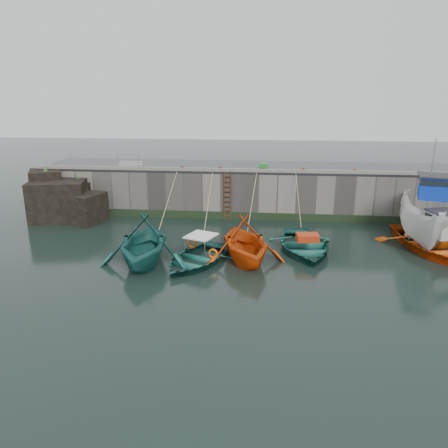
# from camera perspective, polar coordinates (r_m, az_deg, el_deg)

# --- Properties ---
(ground) EXTENTS (120.00, 120.00, 0.00)m
(ground) POSITION_cam_1_polar(r_m,az_deg,el_deg) (19.46, 3.68, -7.72)
(ground) COLOR black
(ground) RESTS_ON ground
(quay_back) EXTENTS (30.00, 5.00, 3.00)m
(quay_back) POSITION_cam_1_polar(r_m,az_deg,el_deg) (30.91, 4.60, 4.52)
(quay_back) COLOR slate
(quay_back) RESTS_ON ground
(road_back) EXTENTS (30.00, 5.00, 0.16)m
(road_back) POSITION_cam_1_polar(r_m,az_deg,el_deg) (30.61, 4.67, 7.41)
(road_back) COLOR black
(road_back) RESTS_ON quay_back
(kerb_back) EXTENTS (30.00, 0.30, 0.20)m
(kerb_back) POSITION_cam_1_polar(r_m,az_deg,el_deg) (28.26, 4.58, 6.99)
(kerb_back) COLOR slate
(kerb_back) RESTS_ON road_back
(algae_back) EXTENTS (30.00, 0.08, 0.50)m
(algae_back) POSITION_cam_1_polar(r_m,az_deg,el_deg) (28.75, 4.43, 1.00)
(algae_back) COLOR black
(algae_back) RESTS_ON ground
(rock_outcrop) EXTENTS (5.85, 4.24, 3.41)m
(rock_outcrop) POSITION_cam_1_polar(r_m,az_deg,el_deg) (30.75, -20.42, 2.98)
(rock_outcrop) COLOR black
(rock_outcrop) RESTS_ON ground
(ladder) EXTENTS (0.51, 0.08, 3.20)m
(ladder) POSITION_cam_1_polar(r_m,az_deg,el_deg) (28.47, 0.46, 3.69)
(ladder) COLOR #3F1E0F
(ladder) RESTS_ON ground
(boat_near_white) EXTENTS (5.00, 5.64, 2.76)m
(boat_near_white) POSITION_cam_1_polar(r_m,az_deg,el_deg) (22.02, -10.30, -4.97)
(boat_near_white) COLOR #195850
(boat_near_white) RESTS_ON ground
(boat_near_white_rope) EXTENTS (0.04, 6.15, 3.10)m
(boat_near_white_rope) POSITION_cam_1_polar(r_m,az_deg,el_deg) (26.84, -7.28, -0.80)
(boat_near_white_rope) COLOR tan
(boat_near_white_rope) RESTS_ON ground
(boat_near_blue) EXTENTS (4.88, 5.63, 0.98)m
(boat_near_blue) POSITION_cam_1_polar(r_m,az_deg,el_deg) (21.69, -3.63, -5.06)
(boat_near_blue) COLOR #18564C
(boat_near_blue) RESTS_ON ground
(boat_near_blue_rope) EXTENTS (0.04, 5.95, 3.10)m
(boat_near_blue_rope) POSITION_cam_1_polar(r_m,az_deg,el_deg) (26.50, -1.85, -0.90)
(boat_near_blue_rope) COLOR tan
(boat_near_blue_rope) RESTS_ON ground
(boat_near_blacktrim) EXTENTS (5.51, 5.96, 2.59)m
(boat_near_blacktrim) POSITION_cam_1_polar(r_m,az_deg,el_deg) (21.97, 2.68, -4.75)
(boat_near_blacktrim) COLOR #D8460B
(boat_near_blacktrim) RESTS_ON ground
(boat_near_blacktrim_rope) EXTENTS (0.04, 5.45, 3.10)m
(boat_near_blacktrim_rope) POSITION_cam_1_polar(r_m,az_deg,el_deg) (26.57, 3.25, -0.87)
(boat_near_blacktrim_rope) COLOR tan
(boat_near_blacktrim_rope) RESTS_ON ground
(boat_near_navy) EXTENTS (4.33, 5.72, 1.11)m
(boat_near_navy) POSITION_cam_1_polar(r_m,az_deg,el_deg) (23.68, 10.39, -3.38)
(boat_near_navy) COLOR #19574C
(boat_near_navy) RESTS_ON ground
(boat_near_navy_rope) EXTENTS (0.04, 3.99, 3.10)m
(boat_near_navy_rope) POSITION_cam_1_polar(r_m,az_deg,el_deg) (27.48, 9.76, -0.49)
(boat_near_navy_rope) COLOR tan
(boat_near_navy_rope) RESTS_ON ground
(boat_far_white) EXTENTS (4.66, 8.16, 5.97)m
(boat_far_white) POSITION_cam_1_polar(r_m,az_deg,el_deg) (26.82, 25.02, 0.47)
(boat_far_white) COLOR silver
(boat_far_white) RESTS_ON ground
(boat_far_orange) EXTENTS (6.18, 7.58, 4.38)m
(boat_far_orange) POSITION_cam_1_polar(r_m,az_deg,el_deg) (25.60, 25.96, -2.28)
(boat_far_orange) COLOR #DC4D0B
(boat_far_orange) RESTS_ON ground
(fish_crate) EXTENTS (0.60, 0.37, 0.27)m
(fish_crate) POSITION_cam_1_polar(r_m,az_deg,el_deg) (30.05, 5.18, 7.63)
(fish_crate) COLOR #1B9429
(fish_crate) RESTS_ON road_back
(railing) EXTENTS (1.60, 1.05, 1.00)m
(railing) POSITION_cam_1_polar(r_m,az_deg,el_deg) (30.75, -12.04, 7.67)
(railing) COLOR #A5A8AD
(railing) RESTS_ON road_back
(bollard_a) EXTENTS (0.18, 0.18, 0.28)m
(bollard_a) POSITION_cam_1_polar(r_m,az_deg,el_deg) (28.88, -5.46, 7.26)
(bollard_a) COLOR #3F1E0F
(bollard_a) RESTS_ON road_back
(bollard_b) EXTENTS (0.18, 0.18, 0.28)m
(bollard_b) POSITION_cam_1_polar(r_m,az_deg,el_deg) (28.51, -0.48, 7.21)
(bollard_b) COLOR #3F1E0F
(bollard_b) RESTS_ON road_back
(bollard_c) EXTENTS (0.18, 0.18, 0.28)m
(bollard_c) POSITION_cam_1_polar(r_m,az_deg,el_deg) (28.35, 4.99, 7.09)
(bollard_c) COLOR #3F1E0F
(bollard_c) RESTS_ON road_back
(bollard_d) EXTENTS (0.18, 0.18, 0.28)m
(bollard_d) POSITION_cam_1_polar(r_m,az_deg,el_deg) (28.44, 10.28, 6.92)
(bollard_d) COLOR #3F1E0F
(bollard_d) RESTS_ON road_back
(bollard_e) EXTENTS (0.18, 0.18, 0.28)m
(bollard_e) POSITION_cam_1_polar(r_m,az_deg,el_deg) (28.88, 16.66, 6.63)
(bollard_e) COLOR #3F1E0F
(bollard_e) RESTS_ON road_back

